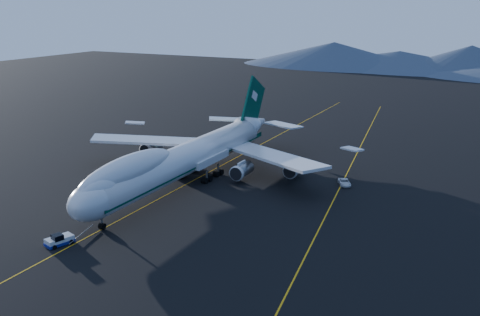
% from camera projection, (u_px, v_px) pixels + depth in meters
% --- Properties ---
extents(ground, '(500.00, 500.00, 0.00)m').
position_uv_depth(ground, '(187.00, 184.00, 113.27)').
color(ground, black).
rests_on(ground, ground).
extents(taxiway_line_main, '(0.25, 220.00, 0.01)m').
position_uv_depth(taxiway_line_main, '(187.00, 184.00, 113.27)').
color(taxiway_line_main, '#E1A00D').
rests_on(taxiway_line_main, ground).
extents(taxiway_line_side, '(28.08, 198.09, 0.01)m').
position_uv_depth(taxiway_line_side, '(338.00, 192.00, 108.71)').
color(taxiway_line_side, '#E1A00D').
rests_on(taxiway_line_side, ground).
extents(boeing_747, '(59.62, 72.43, 19.37)m').
position_uv_depth(boeing_747, '(186.00, 158.00, 111.69)').
color(boeing_747, silver).
rests_on(boeing_747, ground).
extents(pushback_tug, '(3.48, 4.85, 1.91)m').
position_uv_depth(pushback_tug, '(60.00, 241.00, 84.70)').
color(pushback_tug, silver).
rests_on(pushback_tug, ground).
extents(service_van, '(4.04, 5.10, 1.29)m').
position_uv_depth(service_van, '(344.00, 182.00, 112.42)').
color(service_van, silver).
rests_on(service_van, ground).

